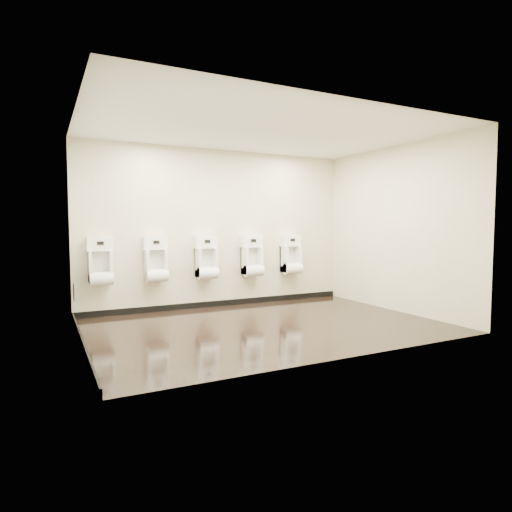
{
  "coord_description": "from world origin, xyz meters",
  "views": [
    {
      "loc": [
        -2.89,
        -5.41,
        1.45
      ],
      "look_at": [
        0.11,
        0.55,
        0.98
      ],
      "focal_mm": 30.0,
      "sensor_mm": 36.0,
      "label": 1
    }
  ],
  "objects_px": {
    "access_panel": "(75,292)",
    "urinal_0": "(100,265)",
    "urinal_2": "(207,261)",
    "urinal_4": "(291,257)",
    "urinal_3": "(252,259)",
    "urinal_1": "(156,263)"
  },
  "relations": [
    {
      "from": "access_panel",
      "to": "urinal_0",
      "type": "distance_m",
      "value": 0.68
    },
    {
      "from": "access_panel",
      "to": "urinal_0",
      "type": "height_order",
      "value": "urinal_0"
    },
    {
      "from": "urinal_3",
      "to": "urinal_4",
      "type": "relative_size",
      "value": 1.0
    },
    {
      "from": "urinal_2",
      "to": "urinal_3",
      "type": "xyz_separation_m",
      "value": [
        0.89,
        0.0,
        0.0
      ]
    },
    {
      "from": "urinal_0",
      "to": "urinal_2",
      "type": "bearing_deg",
      "value": 0.0
    },
    {
      "from": "access_panel",
      "to": "urinal_2",
      "type": "bearing_deg",
      "value": 10.95
    },
    {
      "from": "urinal_0",
      "to": "urinal_4",
      "type": "height_order",
      "value": "same"
    },
    {
      "from": "urinal_1",
      "to": "urinal_4",
      "type": "height_order",
      "value": "same"
    },
    {
      "from": "urinal_2",
      "to": "urinal_4",
      "type": "relative_size",
      "value": 1.0
    },
    {
      "from": "access_panel",
      "to": "urinal_3",
      "type": "bearing_deg",
      "value": 7.8
    },
    {
      "from": "access_panel",
      "to": "urinal_3",
      "type": "relative_size",
      "value": 0.34
    },
    {
      "from": "urinal_0",
      "to": "urinal_2",
      "type": "height_order",
      "value": "same"
    },
    {
      "from": "urinal_4",
      "to": "urinal_0",
      "type": "bearing_deg",
      "value": 180.0
    },
    {
      "from": "access_panel",
      "to": "urinal_1",
      "type": "xyz_separation_m",
      "value": [
        1.27,
        0.42,
        0.34
      ]
    },
    {
      "from": "access_panel",
      "to": "urinal_2",
      "type": "xyz_separation_m",
      "value": [
        2.16,
        0.42,
        0.34
      ]
    },
    {
      "from": "urinal_0",
      "to": "urinal_3",
      "type": "distance_m",
      "value": 2.64
    },
    {
      "from": "urinal_3",
      "to": "urinal_4",
      "type": "distance_m",
      "value": 0.84
    },
    {
      "from": "urinal_1",
      "to": "urinal_2",
      "type": "height_order",
      "value": "same"
    },
    {
      "from": "urinal_2",
      "to": "urinal_0",
      "type": "bearing_deg",
      "value": 180.0
    },
    {
      "from": "urinal_1",
      "to": "urinal_3",
      "type": "xyz_separation_m",
      "value": [
        1.78,
        0.0,
        0.0
      ]
    },
    {
      "from": "urinal_1",
      "to": "urinal_2",
      "type": "bearing_deg",
      "value": 0.0
    },
    {
      "from": "urinal_4",
      "to": "urinal_3",
      "type": "bearing_deg",
      "value": 180.0
    }
  ]
}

